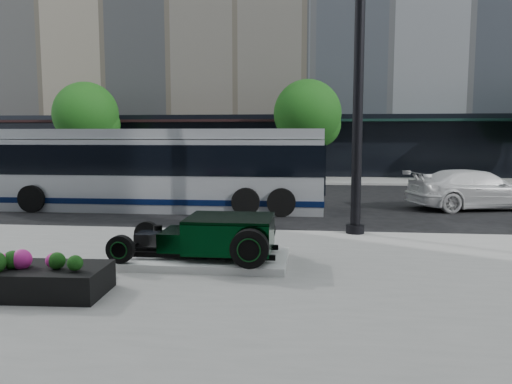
# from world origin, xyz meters

# --- Properties ---
(ground) EXTENTS (120.00, 120.00, 0.00)m
(ground) POSITION_xyz_m (0.00, 0.00, 0.00)
(ground) COLOR black
(ground) RESTS_ON ground
(sidewalk_far) EXTENTS (70.00, 4.00, 0.12)m
(sidewalk_far) POSITION_xyz_m (0.00, 14.00, 0.06)
(sidewalk_far) COLOR gray
(sidewalk_far) RESTS_ON ground
(street_trees) EXTENTS (29.80, 3.80, 5.70)m
(street_trees) POSITION_xyz_m (1.15, 13.07, 3.77)
(street_trees) COLOR black
(street_trees) RESTS_ON sidewalk_far
(display_plinth) EXTENTS (3.40, 1.80, 0.15)m
(display_plinth) POSITION_xyz_m (-0.97, -5.66, 0.20)
(display_plinth) COLOR silver
(display_plinth) RESTS_ON sidewalk_near
(hot_rod) EXTENTS (3.22, 2.00, 0.81)m
(hot_rod) POSITION_xyz_m (-0.64, -5.66, 0.70)
(hot_rod) COLOR black
(hot_rod) RESTS_ON display_plinth
(info_plaque) EXTENTS (0.43, 0.34, 0.31)m
(info_plaque) POSITION_xyz_m (-2.75, -6.85, 0.24)
(info_plaque) COLOR silver
(info_plaque) RESTS_ON sidewalk_near
(lamppost) EXTENTS (0.48, 0.48, 8.80)m
(lamppost) POSITION_xyz_m (2.38, -2.20, 4.19)
(lamppost) COLOR black
(lamppost) RESTS_ON sidewalk_near
(flower_planter) EXTENTS (2.34, 1.25, 0.74)m
(flower_planter) POSITION_xyz_m (-3.28, -7.96, 0.39)
(flower_planter) COLOR black
(flower_planter) RESTS_ON sidewalk_near
(transit_bus) EXTENTS (12.12, 2.88, 2.92)m
(transit_bus) POSITION_xyz_m (-4.35, 2.33, 1.49)
(transit_bus) COLOR #B6BAC0
(transit_bus) RESTS_ON ground
(white_sedan) EXTENTS (5.33, 3.15, 1.45)m
(white_sedan) POSITION_xyz_m (7.25, 3.52, 0.72)
(white_sedan) COLOR silver
(white_sedan) RESTS_ON ground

